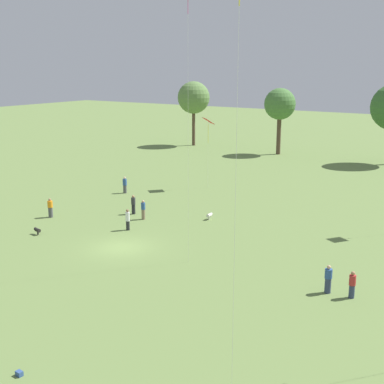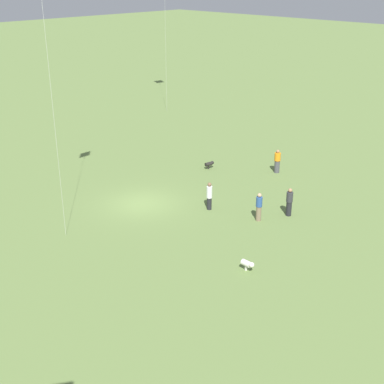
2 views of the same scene
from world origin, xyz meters
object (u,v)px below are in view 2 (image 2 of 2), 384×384
Objects in this scene: dog_0 at (209,164)px; dog_1 at (248,264)px; person_2 at (259,207)px; person_5 at (209,196)px; person_7 at (277,161)px; person_6 at (289,202)px.

dog_1 is (9.28, 11.15, 0.01)m from dog_0.
dog_1 is (4.87, 3.14, -0.48)m from person_2.
person_5 is 8.18m from person_7.
person_5 is at bearing 107.27° from person_6.
dog_0 is at bearing 99.11° from person_7.
person_2 is 2.01m from person_6.
person_7 reaches higher than dog_0.
dog_0 is (-5.28, -4.87, -0.51)m from person_5.
person_7 is at bearing -149.15° from dog_1.
person_5 is at bearing 169.42° from person_2.
person_2 is 0.98× the size of person_5.
person_5 is at bearing -122.14° from dog_1.
person_5 reaches higher than person_7.
person_2 is 0.99× the size of person_6.
person_7 is 14.08m from dog_1.
person_6 reaches higher than dog_0.
dog_0 is (-4.41, -8.00, -0.49)m from person_2.
person_7 is (-5.45, -4.86, -0.03)m from person_6.
person_2 is 2.31× the size of dog_0.
dog_0 is 14.50m from dog_1.
person_5 is 2.49× the size of dog_1.
person_5 is 2.35× the size of dog_0.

